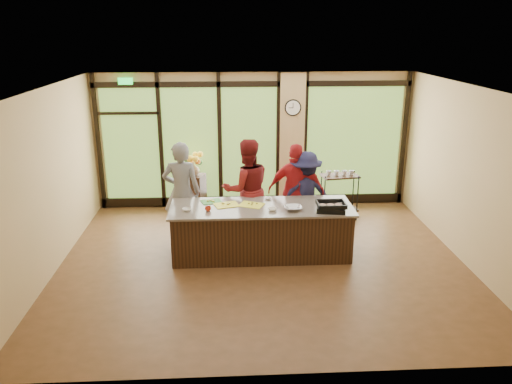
{
  "coord_description": "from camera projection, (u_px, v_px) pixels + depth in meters",
  "views": [
    {
      "loc": [
        -0.55,
        -7.9,
        3.9
      ],
      "look_at": [
        -0.09,
        0.4,
        1.15
      ],
      "focal_mm": 35.0,
      "sensor_mm": 36.0,
      "label": 1
    }
  ],
  "objects": [
    {
      "name": "wall_clock",
      "position": [
        293.0,
        108.0,
        10.8
      ],
      "size": [
        0.36,
        0.04,
        0.36
      ],
      "color": "black",
      "rests_on": "window_wall"
    },
    {
      "name": "back_wall",
      "position": [
        254.0,
        141.0,
        11.11
      ],
      "size": [
        7.0,
        0.0,
        7.0
      ],
      "primitive_type": "plane",
      "rotation": [
        1.57,
        0.0,
        0.0
      ],
      "color": "tan",
      "rests_on": "floor"
    },
    {
      "name": "flower_vase",
      "position": [
        193.0,
        169.0,
        10.74
      ],
      "size": [
        0.33,
        0.33,
        0.28
      ],
      "primitive_type": "imported",
      "rotation": [
        0.0,
        0.0,
        -0.31
      ],
      "color": "olive",
      "rests_on": "flower_stand"
    },
    {
      "name": "right_wall",
      "position": [
        468.0,
        176.0,
        8.45
      ],
      "size": [
        0.0,
        6.0,
        6.0
      ],
      "primitive_type": "plane",
      "rotation": [
        1.57,
        0.0,
        -1.57
      ],
      "color": "tan",
      "rests_on": "floor"
    },
    {
      "name": "cook_right",
      "position": [
        305.0,
        195.0,
        9.58
      ],
      "size": [
        1.14,
        0.72,
        1.69
      ],
      "primitive_type": "imported",
      "rotation": [
        0.0,
        0.0,
        3.23
      ],
      "color": "#1A1A39",
      "rests_on": "floor"
    },
    {
      "name": "prep_bowl_near",
      "position": [
        187.0,
        210.0,
        8.51
      ],
      "size": [
        0.15,
        0.15,
        0.05
      ],
      "primitive_type": "imported",
      "rotation": [
        0.0,
        0.0,
        -0.04
      ],
      "color": "white",
      "rests_on": "countertop"
    },
    {
      "name": "prep_bowl_mid",
      "position": [
        273.0,
        209.0,
        8.53
      ],
      "size": [
        0.17,
        0.17,
        0.05
      ],
      "primitive_type": "imported",
      "rotation": [
        0.0,
        0.0,
        -0.12
      ],
      "color": "white",
      "rests_on": "countertop"
    },
    {
      "name": "bar_cart",
      "position": [
        339.0,
        190.0,
        10.58
      ],
      "size": [
        0.83,
        0.55,
        1.05
      ],
      "rotation": [
        0.0,
        0.0,
        0.15
      ],
      "color": "black",
      "rests_on": "floor"
    },
    {
      "name": "cook_left",
      "position": [
        182.0,
        192.0,
        9.34
      ],
      "size": [
        0.73,
        0.49,
        1.93
      ],
      "primitive_type": "imported",
      "rotation": [
        0.0,
        0.0,
        3.1
      ],
      "color": "slate",
      "rests_on": "floor"
    },
    {
      "name": "cutting_board_center",
      "position": [
        227.0,
        205.0,
        8.79
      ],
      "size": [
        0.48,
        0.41,
        0.01
      ],
      "primitive_type": "cube",
      "rotation": [
        0.0,
        0.0,
        0.28
      ],
      "color": "yellow",
      "rests_on": "countertop"
    },
    {
      "name": "ceiling",
      "position": [
        263.0,
        88.0,
        7.8
      ],
      "size": [
        7.0,
        7.0,
        0.0
      ],
      "primitive_type": "plane",
      "rotation": [
        3.14,
        0.0,
        0.0
      ],
      "color": "silver",
      "rests_on": "back_wall"
    },
    {
      "name": "cook_midleft",
      "position": [
        247.0,
        189.0,
        9.48
      ],
      "size": [
        1.09,
        0.93,
        1.95
      ],
      "primitive_type": "imported",
      "rotation": [
        0.0,
        0.0,
        3.36
      ],
      "color": "maroon",
      "rests_on": "floor"
    },
    {
      "name": "cutting_board_left",
      "position": [
        211.0,
        201.0,
        8.97
      ],
      "size": [
        0.42,
        0.36,
        0.01
      ],
      "primitive_type": "cube",
      "rotation": [
        0.0,
        0.0,
        0.28
      ],
      "color": "#3A8931",
      "rests_on": "countertop"
    },
    {
      "name": "left_wall",
      "position": [
        48.0,
        183.0,
        8.09
      ],
      "size": [
        0.0,
        6.0,
        6.0
      ],
      "primitive_type": "plane",
      "rotation": [
        1.57,
        0.0,
        1.57
      ],
      "color": "tan",
      "rests_on": "floor"
    },
    {
      "name": "mixing_bowl",
      "position": [
        293.0,
        208.0,
        8.54
      ],
      "size": [
        0.3,
        0.3,
        0.07
      ],
      "primitive_type": "imported",
      "rotation": [
        0.0,
        0.0,
        -0.02
      ],
      "color": "silver",
      "rests_on": "countertop"
    },
    {
      "name": "countertop",
      "position": [
        261.0,
        207.0,
        8.74
      ],
      "size": [
        3.2,
        1.1,
        0.04
      ],
      "primitive_type": "cube",
      "color": "gray",
      "rests_on": "island_base"
    },
    {
      "name": "cook_midright",
      "position": [
        296.0,
        191.0,
        9.54
      ],
      "size": [
        1.15,
        0.65,
        1.84
      ],
      "primitive_type": "imported",
      "rotation": [
        0.0,
        0.0,
        2.95
      ],
      "color": "#AE1A1F",
      "rests_on": "floor"
    },
    {
      "name": "floor",
      "position": [
        262.0,
        261.0,
        8.74
      ],
      "size": [
        7.0,
        7.0,
        0.0
      ],
      "primitive_type": "plane",
      "color": "#53361D",
      "rests_on": "ground"
    },
    {
      "name": "window_wall",
      "position": [
        261.0,
        146.0,
        11.11
      ],
      "size": [
        6.9,
        0.12,
        3.0
      ],
      "color": "tan",
      "rests_on": "floor"
    },
    {
      "name": "island_base",
      "position": [
        261.0,
        232.0,
        8.89
      ],
      "size": [
        3.1,
        1.0,
        0.88
      ],
      "primitive_type": "cube",
      "color": "black",
      "rests_on": "floor"
    },
    {
      "name": "cutting_board_right",
      "position": [
        251.0,
        205.0,
        8.79
      ],
      "size": [
        0.5,
        0.45,
        0.01
      ],
      "primitive_type": "cube",
      "rotation": [
        0.0,
        0.0,
        -0.42
      ],
      "color": "yellow",
      "rests_on": "countertop"
    },
    {
      "name": "red_ramekin",
      "position": [
        208.0,
        209.0,
        8.5
      ],
      "size": [
        0.12,
        0.12,
        0.08
      ],
      "primitive_type": "imported",
      "rotation": [
        0.0,
        0.0,
        -0.18
      ],
      "color": "red",
      "rests_on": "countertop"
    },
    {
      "name": "flower_stand",
      "position": [
        194.0,
        194.0,
        10.92
      ],
      "size": [
        0.54,
        0.54,
        0.87
      ],
      "primitive_type": "cube",
      "rotation": [
        0.0,
        0.0,
        -0.29
      ],
      "color": "black",
      "rests_on": "floor"
    },
    {
      "name": "prep_bowl_far",
      "position": [
        268.0,
        199.0,
        9.09
      ],
      "size": [
        0.15,
        0.15,
        0.03
      ],
      "primitive_type": "imported",
      "rotation": [
        0.0,
        0.0,
        0.38
      ],
      "color": "white",
      "rests_on": "countertop"
    },
    {
      "name": "roasting_pan",
      "position": [
        331.0,
        208.0,
        8.51
      ],
      "size": [
        0.55,
        0.46,
        0.09
      ],
      "primitive_type": "cube",
      "rotation": [
        0.0,
        0.0,
        -0.2
      ],
      "color": "black",
      "rests_on": "countertop"
    }
  ]
}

